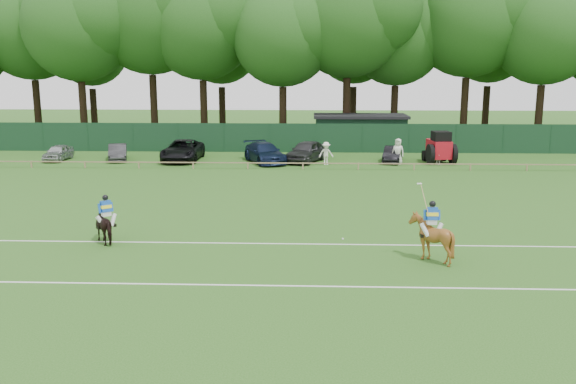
{
  "coord_description": "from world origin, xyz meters",
  "views": [
    {
      "loc": [
        1.6,
        -25.53,
        7.27
      ],
      "look_at": [
        0.5,
        3.0,
        1.4
      ],
      "focal_mm": 38.0,
      "sensor_mm": 36.0,
      "label": 1
    }
  ],
  "objects_px": {
    "sedan_silver": "(58,152)",
    "hatch_grey": "(306,151)",
    "sedan_grey": "(118,152)",
    "polo_ball": "(343,239)",
    "horse_chestnut": "(431,238)",
    "horse_dark": "(107,226)",
    "utility_shed": "(360,131)",
    "sedan_navy": "(265,153)",
    "spectator_left": "(326,153)",
    "estate_black": "(393,154)",
    "tractor": "(439,148)",
    "spectator_right": "(398,152)",
    "suv_black": "(183,150)",
    "spectator_mid": "(439,154)"
  },
  "relations": [
    {
      "from": "sedan_navy",
      "to": "spectator_left",
      "type": "distance_m",
      "value": 4.79
    },
    {
      "from": "sedan_navy",
      "to": "polo_ball",
      "type": "height_order",
      "value": "sedan_navy"
    },
    {
      "from": "suv_black",
      "to": "estate_black",
      "type": "relative_size",
      "value": 1.57
    },
    {
      "from": "estate_black",
      "to": "spectator_right",
      "type": "bearing_deg",
      "value": -66.89
    },
    {
      "from": "sedan_silver",
      "to": "tractor",
      "type": "relative_size",
      "value": 1.17
    },
    {
      "from": "horse_dark",
      "to": "sedan_navy",
      "type": "xyz_separation_m",
      "value": [
        4.98,
        22.08,
        0.04
      ]
    },
    {
      "from": "suv_black",
      "to": "spectator_right",
      "type": "xyz_separation_m",
      "value": [
        16.72,
        -1.26,
        0.18
      ]
    },
    {
      "from": "sedan_silver",
      "to": "spectator_left",
      "type": "xyz_separation_m",
      "value": [
        21.19,
        -1.4,
        0.24
      ]
    },
    {
      "from": "sedan_navy",
      "to": "utility_shed",
      "type": "distance_m",
      "value": 12.03
    },
    {
      "from": "sedan_grey",
      "to": "estate_black",
      "type": "height_order",
      "value": "sedan_grey"
    },
    {
      "from": "horse_dark",
      "to": "estate_black",
      "type": "relative_size",
      "value": 0.46
    },
    {
      "from": "spectator_mid",
      "to": "estate_black",
      "type": "bearing_deg",
      "value": 133.99
    },
    {
      "from": "spectator_right",
      "to": "hatch_grey",
      "type": "bearing_deg",
      "value": -160.9
    },
    {
      "from": "estate_black",
      "to": "spectator_left",
      "type": "xyz_separation_m",
      "value": [
        -5.23,
        -1.5,
        0.25
      ]
    },
    {
      "from": "utility_shed",
      "to": "spectator_left",
      "type": "bearing_deg",
      "value": -108.55
    },
    {
      "from": "suv_black",
      "to": "spectator_mid",
      "type": "xyz_separation_m",
      "value": [
        19.76,
        -1.44,
        -0.0
      ]
    },
    {
      "from": "sedan_grey",
      "to": "spectator_right",
      "type": "relative_size",
      "value": 1.98
    },
    {
      "from": "sedan_grey",
      "to": "sedan_navy",
      "type": "height_order",
      "value": "sedan_navy"
    },
    {
      "from": "spectator_right",
      "to": "polo_ball",
      "type": "distance_m",
      "value": 21.53
    },
    {
      "from": "estate_black",
      "to": "utility_shed",
      "type": "distance_m",
      "value": 8.56
    },
    {
      "from": "utility_shed",
      "to": "sedan_silver",
      "type": "bearing_deg",
      "value": -161.1
    },
    {
      "from": "hatch_grey",
      "to": "polo_ball",
      "type": "bearing_deg",
      "value": -62.5
    },
    {
      "from": "sedan_grey",
      "to": "estate_black",
      "type": "xyz_separation_m",
      "value": [
        21.69,
        -0.09,
        -0.03
      ]
    },
    {
      "from": "horse_dark",
      "to": "sedan_navy",
      "type": "relative_size",
      "value": 0.33
    },
    {
      "from": "sedan_silver",
      "to": "sedan_grey",
      "type": "relative_size",
      "value": 0.94
    },
    {
      "from": "sedan_grey",
      "to": "spectator_mid",
      "type": "relative_size",
      "value": 2.41
    },
    {
      "from": "sedan_silver",
      "to": "polo_ball",
      "type": "distance_m",
      "value": 30.69
    },
    {
      "from": "hatch_grey",
      "to": "spectator_mid",
      "type": "xyz_separation_m",
      "value": [
        9.99,
        -1.18,
        -0.01
      ]
    },
    {
      "from": "suv_black",
      "to": "hatch_grey",
      "type": "relative_size",
      "value": 1.21
    },
    {
      "from": "horse_dark",
      "to": "horse_chestnut",
      "type": "distance_m",
      "value": 13.3
    },
    {
      "from": "suv_black",
      "to": "spectator_left",
      "type": "xyz_separation_m",
      "value": [
        11.28,
        -1.6,
        0.05
      ]
    },
    {
      "from": "sedan_grey",
      "to": "utility_shed",
      "type": "distance_m",
      "value": 21.4
    },
    {
      "from": "horse_chestnut",
      "to": "hatch_grey",
      "type": "height_order",
      "value": "horse_chestnut"
    },
    {
      "from": "spectator_left",
      "to": "estate_black",
      "type": "bearing_deg",
      "value": 3.13
    },
    {
      "from": "polo_ball",
      "to": "utility_shed",
      "type": "xyz_separation_m",
      "value": [
        3.02,
        30.32,
        1.49
      ]
    },
    {
      "from": "horse_dark",
      "to": "spectator_right",
      "type": "distance_m",
      "value": 26.38
    },
    {
      "from": "sedan_silver",
      "to": "hatch_grey",
      "type": "relative_size",
      "value": 0.75
    },
    {
      "from": "horse_chestnut",
      "to": "horse_dark",
      "type": "bearing_deg",
      "value": -10.1
    },
    {
      "from": "horse_dark",
      "to": "utility_shed",
      "type": "relative_size",
      "value": 0.2
    },
    {
      "from": "sedan_silver",
      "to": "tractor",
      "type": "bearing_deg",
      "value": -0.64
    },
    {
      "from": "sedan_grey",
      "to": "spectator_mid",
      "type": "distance_m",
      "value": 24.99
    },
    {
      "from": "sedan_grey",
      "to": "spectator_right",
      "type": "height_order",
      "value": "spectator_right"
    },
    {
      "from": "sedan_grey",
      "to": "utility_shed",
      "type": "relative_size",
      "value": 0.47
    },
    {
      "from": "horse_chestnut",
      "to": "polo_ball",
      "type": "relative_size",
      "value": 20.2
    },
    {
      "from": "sedan_grey",
      "to": "spectator_right",
      "type": "xyz_separation_m",
      "value": [
        21.91,
        -1.25,
        0.34
      ]
    },
    {
      "from": "horse_dark",
      "to": "horse_chestnut",
      "type": "xyz_separation_m",
      "value": [
        13.15,
        -1.99,
        0.18
      ]
    },
    {
      "from": "estate_black",
      "to": "hatch_grey",
      "type": "bearing_deg",
      "value": -166.28
    },
    {
      "from": "sedan_silver",
      "to": "polo_ball",
      "type": "relative_size",
      "value": 40.65
    },
    {
      "from": "sedan_navy",
      "to": "horse_chestnut",
      "type": "bearing_deg",
      "value": -94.77
    },
    {
      "from": "sedan_navy",
      "to": "polo_ball",
      "type": "distance_m",
      "value": 21.95
    }
  ]
}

